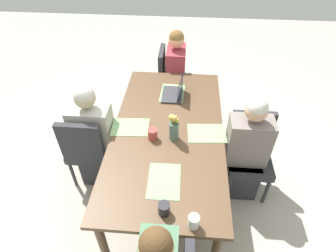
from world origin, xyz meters
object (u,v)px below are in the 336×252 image
object	(u,v)px
chair_near_left_near	(88,147)
chair_far_left_far	(249,150)
flower_vase	(174,127)
coffee_mug_near_right	(194,222)
laptop_head_left_right_near	(174,92)
person_near_left_near	(95,140)
dining_table	(168,135)
person_far_left_far	(245,153)
coffee_mug_near_left	(164,209)
person_head_left_right_near	(175,78)
coffee_mug_centre_left	(153,134)
chair_head_left_right_near	(170,77)

from	to	relation	value
chair_near_left_near	chair_far_left_far	bearing A→B (deg)	93.05
chair_far_left_far	flower_vase	bearing A→B (deg)	-79.40
coffee_mug_near_right	laptop_head_left_right_near	bearing A→B (deg)	-171.59
chair_far_left_far	flower_vase	size ratio (longest dim) A/B	3.10
person_near_left_near	flower_vase	size ratio (longest dim) A/B	4.12
chair_far_left_far	flower_vase	xyz separation A→B (m)	(0.14, -0.77, 0.39)
chair_far_left_far	coffee_mug_near_right	bearing A→B (deg)	-29.59
dining_table	coffee_mug_near_right	xyz separation A→B (m)	(0.98, 0.25, 0.13)
person_far_left_far	coffee_mug_near_left	size ratio (longest dim) A/B	11.99
chair_near_left_near	person_head_left_right_near	bearing A→B (deg)	148.84
chair_far_left_far	coffee_mug_near_right	xyz separation A→B (m)	(1.01, -0.57, 0.31)
chair_near_left_near	coffee_mug_near_right	bearing A→B (deg)	49.47
flower_vase	coffee_mug_centre_left	world-z (taller)	flower_vase
chair_near_left_near	flower_vase	bearing A→B (deg)	86.44
chair_far_left_far	coffee_mug_near_left	world-z (taller)	chair_far_left_far
laptop_head_left_right_near	chair_head_left_right_near	bearing A→B (deg)	-172.60
person_far_left_far	coffee_mug_near_right	bearing A→B (deg)	-28.77
flower_vase	coffee_mug_near_right	size ratio (longest dim) A/B	2.66
person_far_left_far	coffee_mug_near_right	size ratio (longest dim) A/B	10.93
dining_table	flower_vase	size ratio (longest dim) A/B	7.24
chair_near_left_near	person_head_left_right_near	distance (m)	1.59
dining_table	person_head_left_right_near	bearing A→B (deg)	-179.89
chair_near_left_near	person_near_left_near	size ratio (longest dim) A/B	0.75
coffee_mug_centre_left	dining_table	bearing A→B (deg)	134.14
laptop_head_left_right_near	coffee_mug_near_left	size ratio (longest dim) A/B	3.21
person_head_left_right_near	coffee_mug_near_right	bearing A→B (deg)	6.43
coffee_mug_near_right	person_far_left_far	bearing A→B (deg)	151.23
chair_near_left_near	chair_head_left_right_near	world-z (taller)	same
coffee_mug_near_left	coffee_mug_centre_left	size ratio (longest dim) A/B	0.94
dining_table	coffee_mug_near_right	bearing A→B (deg)	14.64
chair_far_left_far	chair_head_left_right_near	bearing A→B (deg)	-145.76
person_head_left_right_near	chair_far_left_far	bearing A→B (deg)	33.18
chair_head_left_right_near	coffee_mug_near_right	world-z (taller)	chair_head_left_right_near
chair_near_left_near	coffee_mug_centre_left	world-z (taller)	chair_near_left_near
person_head_left_right_near	coffee_mug_centre_left	distance (m)	1.47
flower_vase	coffee_mug_centre_left	xyz separation A→B (m)	(0.02, -0.19, -0.08)
person_near_left_near	person_far_left_far	world-z (taller)	same
laptop_head_left_right_near	chair_near_left_near	bearing A→B (deg)	-53.60
person_far_left_far	chair_head_left_right_near	world-z (taller)	person_far_left_far
person_near_left_near	person_head_left_right_near	size ratio (longest dim) A/B	1.00
coffee_mug_near_right	coffee_mug_near_left	bearing A→B (deg)	-112.18
person_head_left_right_near	flower_vase	distance (m)	1.46
chair_far_left_far	laptop_head_left_right_near	bearing A→B (deg)	-123.85
coffee_mug_near_left	coffee_mug_centre_left	bearing A→B (deg)	-167.05
person_near_left_near	flower_vase	bearing A→B (deg)	81.07
dining_table	chair_near_left_near	xyz separation A→B (m)	(0.05, -0.82, -0.18)
flower_vase	coffee_mug_near_left	distance (m)	0.79
laptop_head_left_right_near	coffee_mug_centre_left	distance (m)	0.72
chair_far_left_far	coffee_mug_near_right	world-z (taller)	chair_far_left_far
chair_head_left_right_near	coffee_mug_centre_left	size ratio (longest dim) A/B	8.50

